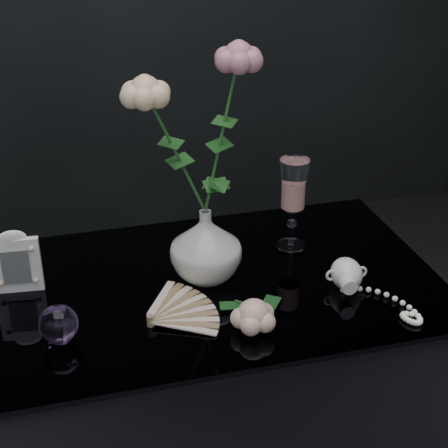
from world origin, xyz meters
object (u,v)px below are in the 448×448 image
object	(u,v)px
pearl_jar	(347,272)
paperweight	(59,324)
loose_rose	(254,315)
picture_frame	(16,261)
vase	(206,245)
wine_glass	(293,205)

from	to	relation	value
pearl_jar	paperweight	bearing A→B (deg)	-173.24
loose_rose	pearl_jar	bearing A→B (deg)	-1.22
paperweight	pearl_jar	bearing A→B (deg)	3.20
paperweight	pearl_jar	world-z (taller)	paperweight
picture_frame	paperweight	size ratio (longest dim) A/B	1.95
picture_frame	pearl_jar	size ratio (longest dim) A/B	0.60
vase	wine_glass	xyz separation A→B (m)	(0.22, 0.08, 0.03)
paperweight	pearl_jar	size ratio (longest dim) A/B	0.31
wine_glass	picture_frame	xyz separation A→B (m)	(-0.60, -0.03, -0.04)
wine_glass	loose_rose	size ratio (longest dim) A/B	1.13
wine_glass	paperweight	distance (m)	0.57
wine_glass	loose_rose	distance (m)	0.34
wine_glass	picture_frame	size ratio (longest dim) A/B	1.54
vase	loose_rose	xyz separation A→B (m)	(0.04, -0.20, -0.05)
picture_frame	paperweight	distance (m)	0.21
wine_glass	pearl_jar	xyz separation A→B (m)	(0.05, -0.19, -0.07)
wine_glass	pearl_jar	world-z (taller)	wine_glass
paperweight	pearl_jar	xyz separation A→B (m)	(0.58, 0.03, -0.00)
wine_glass	paperweight	bearing A→B (deg)	-157.54
wine_glass	picture_frame	world-z (taller)	wine_glass
vase	paperweight	bearing A→B (deg)	-155.72
vase	picture_frame	size ratio (longest dim) A/B	1.13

